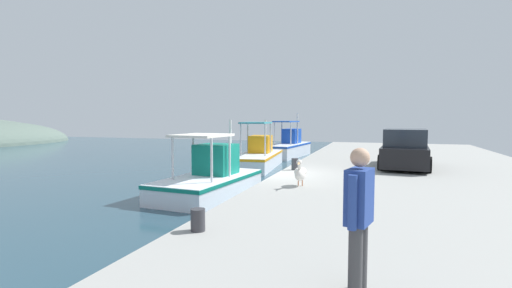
{
  "coord_description": "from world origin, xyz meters",
  "views": [
    {
      "loc": [
        -13.02,
        -3.47,
        2.83
      ],
      "look_at": [
        5.86,
        2.74,
        1.4
      ],
      "focal_mm": 26.01,
      "sensor_mm": 36.0,
      "label": 1
    }
  ],
  "objects_px": {
    "fishing_boat_third": "(258,157)",
    "mooring_bollard_nearest": "(198,220)",
    "parked_car": "(405,150)",
    "mooring_bollard_second": "(295,164)",
    "fisherman_standing": "(359,214)",
    "fishing_boat_fourth": "(289,147)",
    "pelican": "(300,173)",
    "fishing_boat_second": "(210,179)"
  },
  "relations": [
    {
      "from": "fishing_boat_third",
      "to": "mooring_bollard_nearest",
      "type": "bearing_deg",
      "value": -166.5
    },
    {
      "from": "parked_car",
      "to": "mooring_bollard_second",
      "type": "distance_m",
      "value": 4.62
    },
    {
      "from": "mooring_bollard_second",
      "to": "fisherman_standing",
      "type": "bearing_deg",
      "value": -163.63
    },
    {
      "from": "fishing_boat_fourth",
      "to": "fisherman_standing",
      "type": "height_order",
      "value": "fishing_boat_fourth"
    },
    {
      "from": "fishing_boat_third",
      "to": "pelican",
      "type": "distance_m",
      "value": 9.98
    },
    {
      "from": "fisherman_standing",
      "to": "fishing_boat_third",
      "type": "bearing_deg",
      "value": 21.82
    },
    {
      "from": "mooring_bollard_second",
      "to": "parked_car",
      "type": "bearing_deg",
      "value": -62.97
    },
    {
      "from": "fishing_boat_second",
      "to": "fisherman_standing",
      "type": "distance_m",
      "value": 9.64
    },
    {
      "from": "mooring_bollard_nearest",
      "to": "mooring_bollard_second",
      "type": "xyz_separation_m",
      "value": [
        8.12,
        0.0,
        0.03
      ]
    },
    {
      "from": "pelican",
      "to": "mooring_bollard_nearest",
      "type": "xyz_separation_m",
      "value": [
        -4.84,
        0.88,
        -0.2
      ]
    },
    {
      "from": "fishing_boat_second",
      "to": "mooring_bollard_second",
      "type": "bearing_deg",
      "value": -55.61
    },
    {
      "from": "fishing_boat_second",
      "to": "mooring_bollard_second",
      "type": "xyz_separation_m",
      "value": [
        1.87,
        -2.74,
        0.43
      ]
    },
    {
      "from": "fishing_boat_second",
      "to": "fishing_boat_fourth",
      "type": "xyz_separation_m",
      "value": [
        14.01,
        0.34,
        0.09
      ]
    },
    {
      "from": "pelican",
      "to": "fisherman_standing",
      "type": "bearing_deg",
      "value": -162.91
    },
    {
      "from": "fishing_boat_fourth",
      "to": "pelican",
      "type": "xyz_separation_m",
      "value": [
        -15.42,
        -3.95,
        0.51
      ]
    },
    {
      "from": "fishing_boat_second",
      "to": "pelican",
      "type": "distance_m",
      "value": 3.92
    },
    {
      "from": "fishing_boat_third",
      "to": "parked_car",
      "type": "distance_m",
      "value": 8.32
    },
    {
      "from": "pelican",
      "to": "mooring_bollard_second",
      "type": "xyz_separation_m",
      "value": [
        3.28,
        0.88,
        -0.17
      ]
    },
    {
      "from": "fishing_boat_second",
      "to": "mooring_bollard_nearest",
      "type": "distance_m",
      "value": 6.83
    },
    {
      "from": "pelican",
      "to": "parked_car",
      "type": "bearing_deg",
      "value": -30.9
    },
    {
      "from": "pelican",
      "to": "fisherman_standing",
      "type": "distance_m",
      "value": 6.69
    },
    {
      "from": "parked_car",
      "to": "mooring_bollard_second",
      "type": "height_order",
      "value": "parked_car"
    },
    {
      "from": "fishing_boat_third",
      "to": "fishing_boat_fourth",
      "type": "relative_size",
      "value": 1.03
    },
    {
      "from": "fisherman_standing",
      "to": "mooring_bollard_second",
      "type": "relative_size",
      "value": 3.72
    },
    {
      "from": "fishing_boat_second",
      "to": "mooring_bollard_nearest",
      "type": "bearing_deg",
      "value": -156.37
    },
    {
      "from": "fishing_boat_second",
      "to": "fishing_boat_fourth",
      "type": "bearing_deg",
      "value": 1.37
    },
    {
      "from": "pelican",
      "to": "mooring_bollard_nearest",
      "type": "distance_m",
      "value": 4.92
    },
    {
      "from": "fishing_boat_second",
      "to": "pelican",
      "type": "bearing_deg",
      "value": -111.31
    },
    {
      "from": "fisherman_standing",
      "to": "parked_car",
      "type": "xyz_separation_m",
      "value": [
        11.74,
        -1.25,
        -0.21
      ]
    },
    {
      "from": "fishing_boat_third",
      "to": "fishing_boat_fourth",
      "type": "bearing_deg",
      "value": -2.32
    },
    {
      "from": "parked_car",
      "to": "fishing_boat_fourth",
      "type": "bearing_deg",
      "value": 35.46
    },
    {
      "from": "fishing_boat_second",
      "to": "fishing_boat_third",
      "type": "xyz_separation_m",
      "value": [
        7.62,
        0.59,
        0.02
      ]
    },
    {
      "from": "pelican",
      "to": "parked_car",
      "type": "distance_m",
      "value": 6.26
    },
    {
      "from": "fishing_boat_third",
      "to": "mooring_bollard_nearest",
      "type": "xyz_separation_m",
      "value": [
        -13.87,
        -3.33,
        0.38
      ]
    },
    {
      "from": "fishing_boat_fourth",
      "to": "fisherman_standing",
      "type": "xyz_separation_m",
      "value": [
        -21.79,
        -5.91,
        1.03
      ]
    },
    {
      "from": "mooring_bollard_second",
      "to": "fishing_boat_second",
      "type": "bearing_deg",
      "value": 124.39
    },
    {
      "from": "mooring_bollard_nearest",
      "to": "fisherman_standing",
      "type": "bearing_deg",
      "value": -118.34
    },
    {
      "from": "fishing_boat_fourth",
      "to": "pelican",
      "type": "distance_m",
      "value": 15.92
    },
    {
      "from": "fishing_boat_second",
      "to": "mooring_bollard_nearest",
      "type": "height_order",
      "value": "fishing_boat_second"
    },
    {
      "from": "fishing_boat_third",
      "to": "parked_car",
      "type": "bearing_deg",
      "value": -116.28
    },
    {
      "from": "fishing_boat_third",
      "to": "mooring_bollard_second",
      "type": "distance_m",
      "value": 6.66
    },
    {
      "from": "fishing_boat_third",
      "to": "fisherman_standing",
      "type": "height_order",
      "value": "fishing_boat_third"
    }
  ]
}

